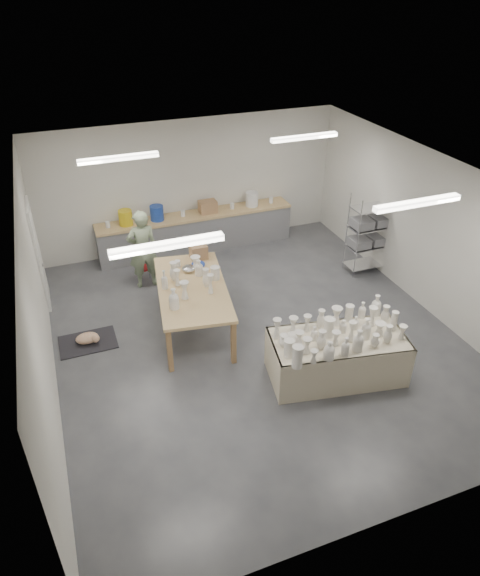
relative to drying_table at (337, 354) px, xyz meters
name	(u,v)px	position (x,y,z in m)	size (l,w,h in m)	color
room	(249,234)	(-0.93, 1.52, 1.62)	(8.00, 8.02, 3.00)	#424449
back_counter	(196,231)	(-0.84, 5.12, 0.05)	(4.60, 0.60, 1.24)	tan
wire_shelf	(369,232)	(2.37, 2.84, 0.48)	(0.88, 0.48, 1.80)	silver
drying_table	(337,354)	(0.00, 0.00, 0.00)	(2.32, 1.41, 1.14)	olive
work_table	(192,283)	(-1.77, 2.20, 0.47)	(1.58, 2.57, 1.28)	tan
rug	(88,342)	(-3.73, 2.33, -0.43)	(1.00, 0.70, 0.02)	black
cat	(88,338)	(-3.71, 2.32, -0.33)	(0.43, 0.32, 0.17)	white
potter	(143,249)	(-2.32, 3.92, 0.41)	(0.62, 0.41, 1.71)	gray
red_stool	(143,268)	(-2.32, 4.19, -0.18)	(0.34, 0.34, 0.29)	red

